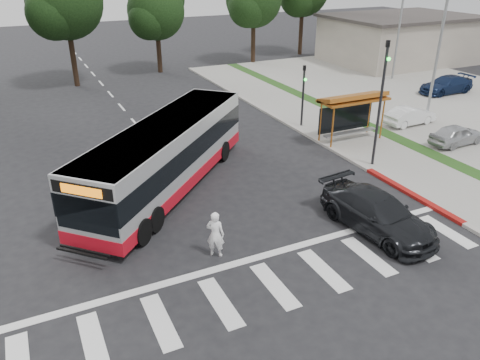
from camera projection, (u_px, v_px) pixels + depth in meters
ground at (217, 218)px, 19.90m from camera, size 140.00×140.00×0.00m
sidewalk_east at (323, 125)px, 30.66m from camera, size 4.00×40.00×0.12m
curb_east at (297, 129)px, 29.88m from camera, size 0.30×40.00×0.15m
curb_east_red at (412, 194)px, 21.74m from camera, size 0.32×6.00×0.15m
parking_lot at (435, 97)px, 36.97m from camera, size 18.00×36.00×0.10m
commercial_building at (399, 40)px, 48.52m from camera, size 14.00×10.00×4.40m
building_roof_cap at (403, 16)px, 47.51m from camera, size 14.60×10.60×0.30m
crosswalk_ladder at (275, 285)px, 15.83m from camera, size 18.00×2.60×0.01m
bus_shelter at (352, 103)px, 27.24m from camera, size 4.20×1.60×2.86m
traffic_signal_ne_tall at (381, 95)px, 23.17m from camera, size 0.18×0.37×6.50m
traffic_signal_ne_short at (303, 90)px, 29.47m from camera, size 0.18×0.37×4.00m
lot_light_front at (442, 30)px, 29.23m from camera, size 1.90×0.35×9.01m
lot_light_mid at (402, 11)px, 39.70m from camera, size 1.90×0.35×9.01m
tree_north_a at (65, 0)px, 37.36m from camera, size 6.60×6.15×10.17m
tree_north_b at (156, 10)px, 42.64m from camera, size 5.72×5.33×8.43m
transit_bus at (167, 157)px, 21.85m from camera, size 10.65×10.73×3.21m
pedestrian at (215, 234)px, 17.04m from camera, size 0.80×0.76×1.84m
dark_sedan at (377, 213)px, 18.74m from camera, size 2.69×5.48×1.53m
parked_car_0 at (457, 135)px, 27.19m from camera, size 3.57×1.55×1.20m
parked_car_1 at (410, 116)px, 30.45m from camera, size 3.64×1.42×1.18m
parked_car_3 at (446, 85)px, 37.46m from camera, size 4.66×1.92×1.35m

